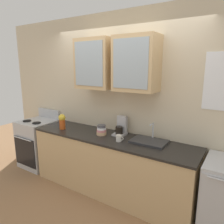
# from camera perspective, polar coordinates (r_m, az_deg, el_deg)

# --- Properties ---
(ground_plane) EXTENTS (10.00, 10.00, 0.00)m
(ground_plane) POSITION_cam_1_polar(r_m,az_deg,el_deg) (3.55, -0.64, -20.44)
(ground_plane) COLOR #936B47
(back_wall_unit) EXTENTS (5.08, 0.46, 2.72)m
(back_wall_unit) POSITION_cam_1_polar(r_m,az_deg,el_deg) (3.29, 2.57, 4.44)
(back_wall_unit) COLOR beige
(back_wall_unit) RESTS_ON ground_plane
(counter) EXTENTS (2.60, 0.65, 0.89)m
(counter) POSITION_cam_1_polar(r_m,az_deg,el_deg) (3.33, -0.66, -13.97)
(counter) COLOR tan
(counter) RESTS_ON ground_plane
(stove_range) EXTENTS (0.61, 0.67, 1.07)m
(stove_range) POSITION_cam_1_polar(r_m,az_deg,el_deg) (4.39, -19.19, -7.86)
(stove_range) COLOR silver
(stove_range) RESTS_ON ground_plane
(sink_faucet) EXTENTS (0.48, 0.33, 0.25)m
(sink_faucet) POSITION_cam_1_polar(r_m,az_deg,el_deg) (2.97, 9.98, -7.72)
(sink_faucet) COLOR #2D2D30
(sink_faucet) RESTS_ON counter
(bowl_stack) EXTENTS (0.15, 0.15, 0.15)m
(bowl_stack) POSITION_cam_1_polar(r_m,az_deg,el_deg) (3.23, -2.84, -4.95)
(bowl_stack) COLOR #E0AD7F
(bowl_stack) RESTS_ON counter
(vase) EXTENTS (0.11, 0.11, 0.25)m
(vase) POSITION_cam_1_polar(r_m,az_deg,el_deg) (3.58, -13.34, -2.41)
(vase) COLOR #BF4C19
(vase) RESTS_ON counter
(cup_near_sink) EXTENTS (0.11, 0.08, 0.09)m
(cup_near_sink) POSITION_cam_1_polar(r_m,az_deg,el_deg) (2.96, 1.87, -7.08)
(cup_near_sink) COLOR silver
(cup_near_sink) RESTS_ON counter
(coffee_maker) EXTENTS (0.17, 0.20, 0.29)m
(coffee_maker) POSITION_cam_1_polar(r_m,az_deg,el_deg) (3.22, 2.40, -4.30)
(coffee_maker) COLOR #B7B7BC
(coffee_maker) RESTS_ON counter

